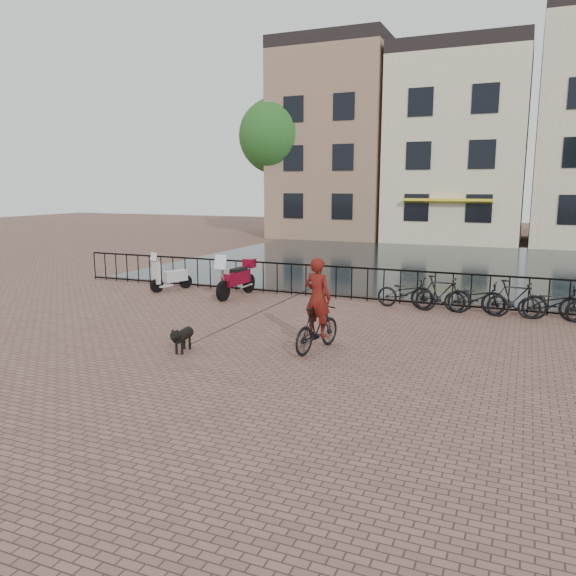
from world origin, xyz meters
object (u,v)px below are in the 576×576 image
at_px(cyclist, 317,310).
at_px(motorcycle, 236,274).
at_px(scooter, 171,270).
at_px(dog, 183,338).

xyz_separation_m(cyclist, motorcycle, (-4.38, 4.57, -0.16)).
bearing_deg(cyclist, scooter, -21.73).
bearing_deg(motorcycle, dog, -69.45).
xyz_separation_m(cyclist, scooter, (-6.91, 4.71, -0.21)).
bearing_deg(scooter, motorcycle, 18.77).
xyz_separation_m(dog, scooter, (-4.34, 5.89, 0.39)).
distance_m(cyclist, dog, 2.89).
bearing_deg(motorcycle, cyclist, -43.12).
xyz_separation_m(cyclist, dog, (-2.57, -1.17, -0.60)).
distance_m(dog, motorcycle, 6.04).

